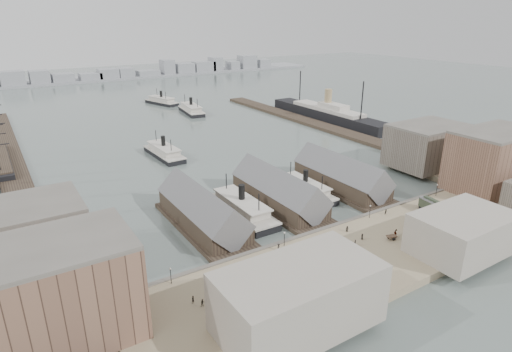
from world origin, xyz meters
TOP-DOWN VIEW (x-y plane):
  - ground at (0.00, 0.00)m, footprint 900.00×900.00m
  - quay at (0.00, -20.00)m, footprint 180.00×30.00m
  - seawall at (0.00, -5.20)m, footprint 180.00×1.20m
  - west_wharf at (-68.00, 100.00)m, footprint 10.00×220.00m
  - east_wharf at (78.00, 90.00)m, footprint 10.00×180.00m
  - ferry_shed_west at (-26.00, 16.88)m, footprint 14.00×42.00m
  - ferry_shed_center at (0.00, 16.88)m, footprint 14.00×42.00m
  - ferry_shed_east at (26.00, 16.88)m, footprint 14.00×42.00m
  - warehouse_west_front at (-70.00, -12.00)m, footprint 32.00×18.00m
  - warehouse_west_back at (-70.00, 18.00)m, footprint 26.00×20.00m
  - warehouse_east_front at (66.00, -12.00)m, footprint 30.00×18.00m
  - warehouse_east_back at (68.00, 15.00)m, footprint 28.00×20.00m
  - street_bldg_center at (20.00, -32.00)m, footprint 24.00×16.00m
  - street_bldg_west at (-30.00, -32.00)m, footprint 30.00×16.00m
  - lamp_post_far_w at (-45.00, -7.00)m, footprint 0.44×0.44m
  - lamp_post_near_w at (-15.00, -7.00)m, footprint 0.44×0.44m
  - lamp_post_near_e at (15.00, -7.00)m, footprint 0.44×0.44m
  - lamp_post_far_e at (45.00, -7.00)m, footprint 0.44×0.44m
  - far_shore at (-2.07, 334.14)m, footprint 500.00×40.00m
  - ferry_docked_west at (-13.00, 17.33)m, footprint 8.78×29.26m
  - ferry_docked_east at (13.00, 19.89)m, footprint 7.70×25.65m
  - ferry_open_near at (-11.99, 83.88)m, footprint 9.22×27.37m
  - ferry_open_mid at (33.52, 157.26)m, footprint 12.23×29.83m
  - ferry_open_far at (28.34, 194.20)m, footprint 15.82×27.92m
  - ocean_steamer at (92.00, 99.09)m, footprint 12.04×88.01m
  - tram at (32.85, -15.13)m, footprint 3.91×10.57m
  - horse_cart_left at (-31.71, -13.09)m, footprint 4.74×1.95m
  - horse_cart_center at (-6.01, -14.78)m, footprint 4.93×1.92m
  - horse_cart_right at (12.21, -18.67)m, footprint 4.84×2.66m
  - pedestrian_0 at (-43.84, -15.70)m, footprint 0.76×0.67m
  - pedestrian_1 at (-42.61, -17.63)m, footprint 0.81×0.64m
  - pedestrian_2 at (-17.40, -8.00)m, footprint 1.33×1.18m
  - pedestrian_3 at (-15.78, -27.69)m, footprint 0.80×1.05m
  - pedestrian_4 at (3.98, -15.01)m, footprint 0.91×0.95m
  - pedestrian_5 at (0.02, -16.47)m, footprint 0.63×0.74m
  - pedestrian_6 at (20.71, -8.00)m, footprint 0.88×0.72m
  - pedestrian_7 at (30.36, -25.33)m, footprint 1.10×0.76m
  - pedestrian_8 at (35.01, -12.70)m, footprint 1.16×0.90m
  - pedestrian_9 at (51.36, -22.86)m, footprint 1.06×0.96m
  - pedestrian_10 at (3.72, -9.76)m, footprint 0.94×0.83m
  - pedestrian_11 at (-10.63, -17.48)m, footprint 0.89×0.96m

SIDE VIEW (x-z plane):
  - ground at x=0.00m, z-range 0.00..0.00m
  - west_wharf at x=-68.00m, z-range 0.00..1.60m
  - east_wharf at x=78.00m, z-range 0.00..1.60m
  - quay at x=0.00m, z-range 0.00..2.00m
  - seawall at x=0.00m, z-range 0.00..2.30m
  - ferry_docked_east at x=13.00m, z-range -2.43..6.73m
  - ferry_open_far at x=28.34m, z-range -2.54..7.02m
  - ferry_open_near at x=-11.99m, z-range -2.57..7.10m
  - ferry_open_mid at x=33.52m, z-range -2.75..7.60m
  - ferry_docked_west at x=-13.00m, z-range -2.78..7.67m
  - pedestrian_7 at x=30.36m, z-range 2.00..3.57m
  - horse_cart_center at x=-6.01m, z-range 2.03..3.56m
  - horse_cart_left at x=-31.71m, z-range 2.02..3.57m
  - pedestrian_1 at x=-42.61m, z-range 2.00..3.61m
  - pedestrian_10 at x=3.72m, z-range 2.00..3.61m
  - pedestrian_4 at x=3.98m, z-range 2.00..3.64m
  - pedestrian_11 at x=-10.63m, z-range 2.00..3.64m
  - horse_cart_right at x=12.21m, z-range 2.00..3.65m
  - pedestrian_3 at x=-15.78m, z-range 2.00..3.66m
  - pedestrian_6 at x=20.71m, z-range 2.00..3.66m
  - pedestrian_0 at x=-43.84m, z-range 2.00..3.73m
  - pedestrian_5 at x=0.02m, z-range 2.00..3.74m
  - pedestrian_2 at x=-17.40m, z-range 2.00..3.79m
  - pedestrian_9 at x=51.36m, z-range 2.00..3.81m
  - pedestrian_8 at x=35.01m, z-range 2.00..3.83m
  - ocean_steamer at x=92.00m, z-range -5.02..12.59m
  - tram at x=32.85m, z-range 2.04..5.72m
  - far_shore at x=-2.07m, z-range -3.96..11.77m
  - ferry_shed_west at x=-26.00m, z-range -1.66..10.94m
  - ferry_shed_center at x=0.00m, z-range -1.66..10.94m
  - ferry_shed_east at x=26.00m, z-range -1.66..10.94m
  - lamp_post_far_w at x=-45.00m, z-range 2.75..6.67m
  - lamp_post_near_w at x=-15.00m, z-range 2.75..6.67m
  - lamp_post_near_e at x=15.00m, z-range 2.75..6.67m
  - lamp_post_far_e at x=45.00m, z-range 2.75..6.67m
  - street_bldg_center at x=20.00m, z-range 2.00..12.00m
  - street_bldg_west at x=-30.00m, z-range 2.00..14.00m
  - warehouse_west_back at x=-70.00m, z-range 2.00..16.00m
  - warehouse_east_back at x=68.00m, z-range 2.00..17.00m
  - warehouse_west_front at x=-70.00m, z-range 2.00..20.00m
  - warehouse_east_front at x=66.00m, z-range 2.00..21.00m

